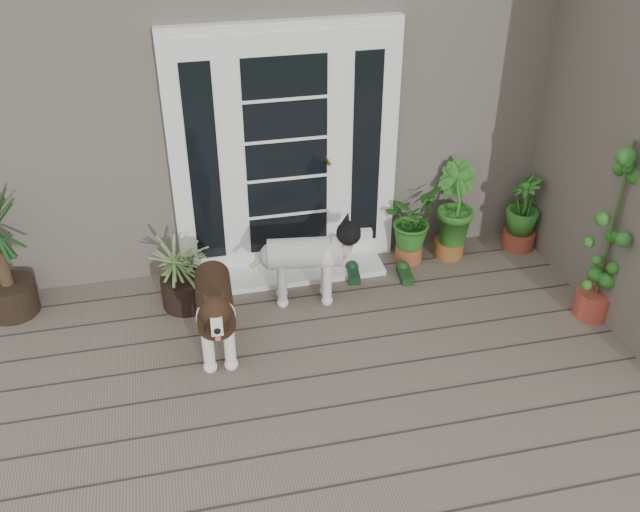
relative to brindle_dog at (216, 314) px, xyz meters
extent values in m
cube|color=#6B5B4C|center=(0.94, -1.08, -0.42)|extent=(6.20, 4.60, 0.12)
cube|color=#665E54|center=(0.94, 3.17, 1.07)|extent=(7.40, 4.00, 3.10)
cube|color=white|center=(0.74, 1.12, 0.72)|extent=(1.90, 0.14, 2.15)
cube|color=white|center=(0.74, 0.92, -0.33)|extent=(1.60, 0.40, 0.05)
imported|color=#1A5D1D|center=(1.81, 0.92, -0.04)|extent=(0.70, 0.70, 0.63)
imported|color=#215E1A|center=(2.20, 0.92, -0.02)|extent=(0.53, 0.53, 0.68)
imported|color=#20621C|center=(2.89, 0.92, -0.07)|extent=(0.42, 0.42, 0.59)
camera|label=1|loc=(-0.16, -4.21, 3.15)|focal=39.80mm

